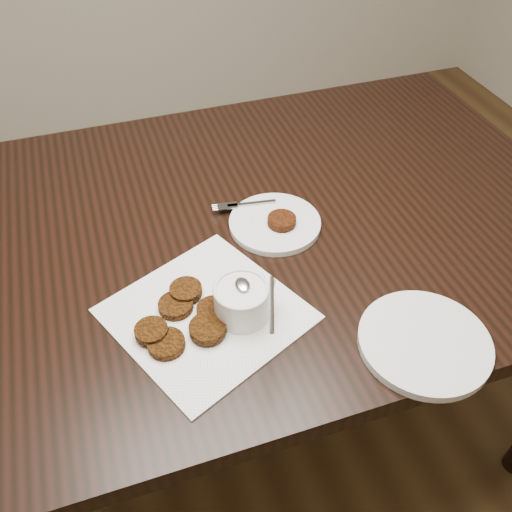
% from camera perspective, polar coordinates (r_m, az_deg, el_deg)
% --- Properties ---
extents(floor, '(4.00, 4.00, 0.00)m').
position_cam_1_polar(floor, '(1.65, -0.93, -21.21)').
color(floor, '#523A1C').
rests_on(floor, ground).
extents(table, '(1.50, 0.96, 0.75)m').
position_cam_1_polar(table, '(1.42, -1.59, -8.10)').
color(table, black).
rests_on(table, floor).
extents(napkin, '(0.39, 0.39, 0.00)m').
position_cam_1_polar(napkin, '(0.98, -5.17, -5.97)').
color(napkin, white).
rests_on(napkin, table).
extents(sauce_ramekin, '(0.16, 0.16, 0.13)m').
position_cam_1_polar(sauce_ramekin, '(0.92, -1.54, -3.31)').
color(sauce_ramekin, silver).
rests_on(sauce_ramekin, napkin).
extents(patty_cluster, '(0.27, 0.27, 0.02)m').
position_cam_1_polar(patty_cluster, '(0.96, -7.38, -6.13)').
color(patty_cluster, '#5E2D0C').
rests_on(patty_cluster, napkin).
extents(plate_with_patty, '(0.22, 0.22, 0.03)m').
position_cam_1_polar(plate_with_patty, '(1.14, 1.97, 3.68)').
color(plate_with_patty, silver).
rests_on(plate_with_patty, table).
extents(plate_empty, '(0.28, 0.28, 0.02)m').
position_cam_1_polar(plate_empty, '(0.97, 17.02, -8.54)').
color(plate_empty, silver).
rests_on(plate_empty, table).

